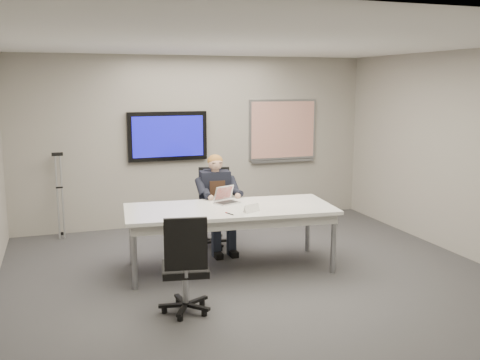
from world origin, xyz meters
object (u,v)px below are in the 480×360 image
object	(u,v)px
office_chair_near	(186,283)
laptop	(226,199)
office_chair_far	(215,222)
seated_person	(219,213)
conference_table	(230,214)

from	to	relation	value
office_chair_near	laptop	size ratio (longest dim) A/B	2.79
office_chair_far	office_chair_near	distance (m)	2.38
seated_person	conference_table	bearing A→B (deg)	-91.24
seated_person	office_chair_near	bearing A→B (deg)	-111.21
conference_table	office_chair_near	xyz separation A→B (m)	(-0.85, -1.16, -0.38)
office_chair_near	office_chair_far	bearing A→B (deg)	-103.27
office_chair_far	laptop	distance (m)	0.91
office_chair_near	laptop	bearing A→B (deg)	-111.46
conference_table	seated_person	world-z (taller)	seated_person
conference_table	laptop	world-z (taller)	laptop
office_chair_near	laptop	world-z (taller)	office_chair_near
conference_table	office_chair_far	world-z (taller)	office_chair_far
office_chair_far	office_chair_near	bearing A→B (deg)	-98.13
office_chair_far	laptop	bearing A→B (deg)	-79.48
conference_table	seated_person	size ratio (longest dim) A/B	1.99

